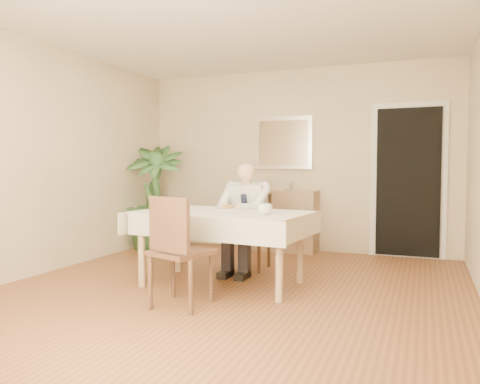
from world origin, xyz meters
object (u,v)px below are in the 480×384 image
at_px(chair_near, 176,245).
at_px(sideboard, 280,221).
at_px(coffee_mug, 265,209).
at_px(chair_far, 252,226).
at_px(dining_table, 222,220).
at_px(seated_man, 243,212).
at_px(potted_palm, 154,197).

height_order(chair_near, sideboard, chair_near).
distance_m(chair_near, sideboard, 2.95).
distance_m(coffee_mug, sideboard, 2.30).
bearing_deg(coffee_mug, chair_far, 116.53).
xyz_separation_m(dining_table, chair_far, (0.00, 0.88, -0.17)).
relative_size(dining_table, chair_far, 2.05).
relative_size(seated_man, sideboard, 1.15).
xyz_separation_m(chair_near, potted_palm, (-1.75, 2.45, 0.22)).
height_order(chair_near, coffee_mug, chair_near).
relative_size(seated_man, coffee_mug, 9.28).
relative_size(chair_near, seated_man, 0.77).
distance_m(dining_table, sideboard, 2.09).
distance_m(coffee_mug, potted_palm, 2.88).
relative_size(chair_far, seated_man, 0.71).
height_order(chair_far, sideboard, chair_far).
bearing_deg(chair_near, chair_far, 106.60).
bearing_deg(seated_man, dining_table, -90.00).
bearing_deg(chair_far, seated_man, -84.08).
bearing_deg(coffee_mug, seated_man, 124.83).
bearing_deg(potted_palm, chair_near, -54.47).
xyz_separation_m(seated_man, sideboard, (-0.02, 1.48, -0.26)).
xyz_separation_m(seated_man, coffee_mug, (0.51, -0.73, 0.11)).
distance_m(chair_far, coffee_mug, 1.18).
xyz_separation_m(chair_near, sideboard, (0.03, 2.94, -0.11)).
bearing_deg(potted_palm, seated_man, -28.97).
bearing_deg(sideboard, dining_table, -87.91).
distance_m(dining_table, coffee_mug, 0.54).
xyz_separation_m(chair_far, chair_near, (-0.04, -1.75, 0.04)).
distance_m(dining_table, chair_near, 0.88).
relative_size(coffee_mug, potted_palm, 0.09).
xyz_separation_m(sideboard, potted_palm, (-1.78, -0.49, 0.33)).
bearing_deg(potted_palm, sideboard, 15.37).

